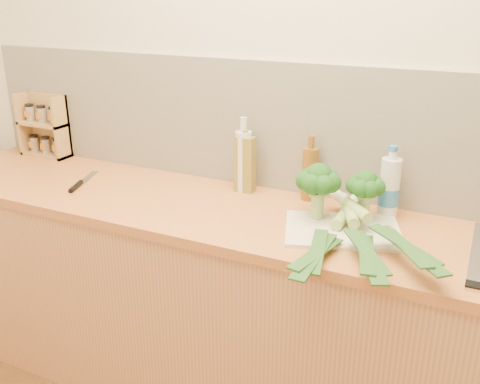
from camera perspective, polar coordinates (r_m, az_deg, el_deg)
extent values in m
plane|color=beige|center=(2.20, 5.95, 10.01)|extent=(3.50, 0.00, 3.50)
cube|color=silver|center=(2.21, 5.74, 6.66)|extent=(3.20, 0.02, 0.54)
cube|color=tan|center=(2.27, 2.45, -13.44)|extent=(3.20, 0.60, 0.86)
cube|color=#C9773B|center=(2.05, 2.64, -3.00)|extent=(3.20, 0.62, 0.04)
cube|color=beige|center=(1.94, 10.89, -4.02)|extent=(0.48, 0.41, 0.01)
cylinder|color=#8FB368|center=(1.99, 8.25, -1.40)|extent=(0.05, 0.05, 0.10)
sphere|color=#13390F|center=(1.95, 8.41, 1.64)|extent=(0.10, 0.10, 0.10)
sphere|color=#13390F|center=(1.95, 9.68, 0.97)|extent=(0.08, 0.08, 0.08)
sphere|color=#13390F|center=(1.98, 9.49, 1.37)|extent=(0.08, 0.08, 0.08)
sphere|color=#13390F|center=(2.00, 8.50, 1.61)|extent=(0.08, 0.08, 0.08)
sphere|color=#13390F|center=(1.99, 7.43, 1.53)|extent=(0.08, 0.08, 0.08)
sphere|color=#13390F|center=(1.95, 7.05, 1.18)|extent=(0.08, 0.08, 0.08)
sphere|color=#13390F|center=(1.92, 7.69, 0.82)|extent=(0.08, 0.08, 0.08)
sphere|color=#13390F|center=(1.92, 8.87, 0.72)|extent=(0.08, 0.08, 0.08)
cylinder|color=#8FB368|center=(2.01, 13.05, -1.61)|extent=(0.04, 0.04, 0.09)
sphere|color=#13390F|center=(1.98, 13.29, 1.05)|extent=(0.09, 0.09, 0.09)
sphere|color=#13390F|center=(1.98, 14.36, 0.48)|extent=(0.06, 0.06, 0.06)
sphere|color=#13390F|center=(2.01, 14.14, 0.82)|extent=(0.06, 0.06, 0.06)
sphere|color=#13390F|center=(2.02, 13.26, 1.03)|extent=(0.06, 0.06, 0.06)
sphere|color=#13390F|center=(2.01, 12.38, 0.96)|extent=(0.06, 0.06, 0.06)
sphere|color=#13390F|center=(1.97, 12.14, 0.66)|extent=(0.06, 0.06, 0.06)
sphere|color=#13390F|center=(1.95, 12.74, 0.34)|extent=(0.06, 0.06, 0.06)
sphere|color=#13390F|center=(1.95, 13.75, 0.26)|extent=(0.06, 0.06, 0.06)
cylinder|color=white|center=(2.10, 11.80, -1.26)|extent=(0.04, 0.13, 0.04)
cylinder|color=#8FB158|center=(1.97, 10.83, -2.65)|extent=(0.04, 0.16, 0.04)
cube|color=#1C4217|center=(1.70, 8.13, -6.48)|extent=(0.09, 0.30, 0.02)
cube|color=#1C4217|center=(1.68, 7.93, -6.71)|extent=(0.05, 0.34, 0.01)
cube|color=#1C4217|center=(1.71, 8.24, -6.22)|extent=(0.10, 0.28, 0.02)
cylinder|color=white|center=(2.06, 11.14, -1.13)|extent=(0.08, 0.12, 0.04)
cylinder|color=#8FB158|center=(1.95, 11.72, -2.49)|extent=(0.10, 0.15, 0.04)
cube|color=#1C4217|center=(1.69, 13.39, -6.43)|extent=(0.12, 0.30, 0.02)
cube|color=#1C4217|center=(1.67, 13.53, -6.68)|extent=(0.19, 0.33, 0.01)
cube|color=#1C4217|center=(1.69, 13.34, -6.16)|extent=(0.20, 0.25, 0.02)
cylinder|color=white|center=(2.06, 10.62, -0.54)|extent=(0.11, 0.12, 0.04)
cylinder|color=#8FB158|center=(1.95, 12.40, -1.91)|extent=(0.14, 0.14, 0.04)
cube|color=#1C4217|center=(1.72, 17.28, -5.64)|extent=(0.20, 0.28, 0.02)
cube|color=#1C4217|center=(1.70, 17.65, -5.86)|extent=(0.27, 0.28, 0.01)
cube|color=#1C4217|center=(1.72, 17.11, -5.38)|extent=(0.25, 0.20, 0.02)
cube|color=silver|center=(2.54, -15.85, 1.51)|extent=(0.09, 0.18, 0.00)
cylinder|color=black|center=(2.41, -17.11, 0.58)|extent=(0.06, 0.12, 0.02)
cube|color=tan|center=(2.94, -19.67, 6.86)|extent=(0.26, 0.02, 0.32)
cube|color=tan|center=(2.95, -19.89, 3.83)|extent=(0.26, 0.11, 0.02)
cube|color=tan|center=(2.91, -20.27, 6.86)|extent=(0.26, 0.11, 0.02)
cube|color=tan|center=(3.00, -21.94, 6.83)|extent=(0.01, 0.11, 0.32)
cube|color=tan|center=(2.83, -18.45, 6.47)|extent=(0.01, 0.11, 0.32)
cylinder|color=gray|center=(2.99, -21.07, 4.81)|extent=(0.04, 0.04, 0.07)
cylinder|color=gray|center=(2.94, -19.99, 4.67)|extent=(0.04, 0.04, 0.07)
cylinder|color=gray|center=(2.88, -18.87, 4.51)|extent=(0.04, 0.04, 0.07)
cylinder|color=gray|center=(2.96, -21.48, 7.82)|extent=(0.04, 0.04, 0.07)
cylinder|color=gray|center=(2.90, -20.39, 7.73)|extent=(0.04, 0.04, 0.07)
cylinder|color=gray|center=(2.84, -19.25, 7.63)|extent=(0.04, 0.04, 0.07)
cube|color=olive|center=(2.24, 0.54, 2.95)|extent=(0.08, 0.05, 0.24)
cylinder|color=olive|center=(2.21, 0.55, 6.27)|extent=(0.02, 0.02, 0.03)
cylinder|color=silver|center=(2.25, 0.37, 3.28)|extent=(0.07, 0.07, 0.26)
cylinder|color=silver|center=(2.21, 0.38, 7.21)|extent=(0.03, 0.03, 0.06)
cylinder|color=brown|center=(2.18, 7.46, 1.92)|extent=(0.06, 0.06, 0.22)
cylinder|color=brown|center=(2.14, 7.63, 5.32)|extent=(0.03, 0.03, 0.05)
cylinder|color=silver|center=(2.08, 15.64, 0.45)|extent=(0.08, 0.08, 0.22)
cylinder|color=silver|center=(2.04, 15.99, 3.81)|extent=(0.03, 0.03, 0.03)
cylinder|color=#2F73B3|center=(2.09, 15.55, -0.42)|extent=(0.08, 0.08, 0.07)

